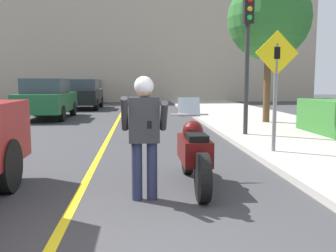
{
  "coord_description": "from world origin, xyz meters",
  "views": [
    {
      "loc": [
        0.24,
        -3.05,
        1.58
      ],
      "look_at": [
        0.69,
        2.63,
        0.89
      ],
      "focal_mm": 40.0,
      "sensor_mm": 36.0,
      "label": 1
    }
  ],
  "objects_px": {
    "traffic_light": "(248,39)",
    "parked_car_green": "(47,98)",
    "crossing_sign": "(276,79)",
    "motorcycle": "(194,152)",
    "person_biker": "(144,126)",
    "street_tree": "(269,19)",
    "parked_car_black": "(84,94)",
    "parked_car_white": "(89,91)"
  },
  "relations": [
    {
      "from": "person_biker",
      "to": "parked_car_black",
      "type": "height_order",
      "value": "parked_car_black"
    },
    {
      "from": "motorcycle",
      "to": "parked_car_black",
      "type": "height_order",
      "value": "parked_car_black"
    },
    {
      "from": "motorcycle",
      "to": "street_tree",
      "type": "bearing_deg",
      "value": 63.67
    },
    {
      "from": "motorcycle",
      "to": "street_tree",
      "type": "height_order",
      "value": "street_tree"
    },
    {
      "from": "parked_car_white",
      "to": "person_biker",
      "type": "bearing_deg",
      "value": -80.92
    },
    {
      "from": "street_tree",
      "to": "person_biker",
      "type": "bearing_deg",
      "value": -118.78
    },
    {
      "from": "parked_car_green",
      "to": "parked_car_black",
      "type": "bearing_deg",
      "value": 82.57
    },
    {
      "from": "crossing_sign",
      "to": "traffic_light",
      "type": "distance_m",
      "value": 2.74
    },
    {
      "from": "person_biker",
      "to": "crossing_sign",
      "type": "bearing_deg",
      "value": 44.08
    },
    {
      "from": "street_tree",
      "to": "parked_car_black",
      "type": "bearing_deg",
      "value": 131.68
    },
    {
      "from": "parked_car_green",
      "to": "street_tree",
      "type": "bearing_deg",
      "value": -20.01
    },
    {
      "from": "street_tree",
      "to": "parked_car_black",
      "type": "xyz_separation_m",
      "value": [
        -7.68,
        8.62,
        -2.89
      ]
    },
    {
      "from": "traffic_light",
      "to": "parked_car_white",
      "type": "bearing_deg",
      "value": 110.19
    },
    {
      "from": "person_biker",
      "to": "parked_car_green",
      "type": "relative_size",
      "value": 0.39
    },
    {
      "from": "crossing_sign",
      "to": "street_tree",
      "type": "distance_m",
      "value": 6.18
    },
    {
      "from": "motorcycle",
      "to": "parked_car_white",
      "type": "height_order",
      "value": "parked_car_white"
    },
    {
      "from": "crossing_sign",
      "to": "street_tree",
      "type": "relative_size",
      "value": 0.49
    },
    {
      "from": "motorcycle",
      "to": "street_tree",
      "type": "distance_m",
      "value": 9.03
    },
    {
      "from": "crossing_sign",
      "to": "parked_car_green",
      "type": "xyz_separation_m",
      "value": [
        -6.65,
        8.59,
        -0.76
      ]
    },
    {
      "from": "street_tree",
      "to": "motorcycle",
      "type": "bearing_deg",
      "value": -116.33
    },
    {
      "from": "person_biker",
      "to": "traffic_light",
      "type": "xyz_separation_m",
      "value": [
        2.87,
        5.16,
        1.72
      ]
    },
    {
      "from": "motorcycle",
      "to": "parked_car_green",
      "type": "relative_size",
      "value": 0.53
    },
    {
      "from": "crossing_sign",
      "to": "parked_car_black",
      "type": "distance_m",
      "value": 15.36
    },
    {
      "from": "crossing_sign",
      "to": "traffic_light",
      "type": "xyz_separation_m",
      "value": [
        0.12,
        2.5,
        1.1
      ]
    },
    {
      "from": "parked_car_white",
      "to": "street_tree",
      "type": "bearing_deg",
      "value": -61.03
    },
    {
      "from": "motorcycle",
      "to": "person_biker",
      "type": "xyz_separation_m",
      "value": [
        -0.76,
        -0.63,
        0.48
      ]
    },
    {
      "from": "motorcycle",
      "to": "parked_car_green",
      "type": "bearing_deg",
      "value": 113.71
    },
    {
      "from": "street_tree",
      "to": "parked_car_black",
      "type": "distance_m",
      "value": 11.9
    },
    {
      "from": "parked_car_white",
      "to": "parked_car_green",
      "type": "bearing_deg",
      "value": -91.19
    },
    {
      "from": "crossing_sign",
      "to": "parked_car_green",
      "type": "bearing_deg",
      "value": 127.76
    },
    {
      "from": "parked_car_green",
      "to": "parked_car_white",
      "type": "height_order",
      "value": "same"
    },
    {
      "from": "parked_car_black",
      "to": "person_biker",
      "type": "bearing_deg",
      "value": -79.28
    },
    {
      "from": "crossing_sign",
      "to": "motorcycle",
      "type": "bearing_deg",
      "value": -134.44
    },
    {
      "from": "crossing_sign",
      "to": "parked_car_white",
      "type": "height_order",
      "value": "crossing_sign"
    },
    {
      "from": "traffic_light",
      "to": "parked_car_black",
      "type": "distance_m",
      "value": 13.26
    },
    {
      "from": "street_tree",
      "to": "parked_car_black",
      "type": "height_order",
      "value": "street_tree"
    },
    {
      "from": "person_biker",
      "to": "parked_car_black",
      "type": "relative_size",
      "value": 0.39
    },
    {
      "from": "person_biker",
      "to": "parked_car_white",
      "type": "distance_m",
      "value": 23.22
    },
    {
      "from": "traffic_light",
      "to": "parked_car_green",
      "type": "relative_size",
      "value": 0.89
    },
    {
      "from": "parked_car_green",
      "to": "parked_car_black",
      "type": "relative_size",
      "value": 1.0
    },
    {
      "from": "motorcycle",
      "to": "parked_car_black",
      "type": "relative_size",
      "value": 0.53
    },
    {
      "from": "traffic_light",
      "to": "person_biker",
      "type": "bearing_deg",
      "value": -119.06
    }
  ]
}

